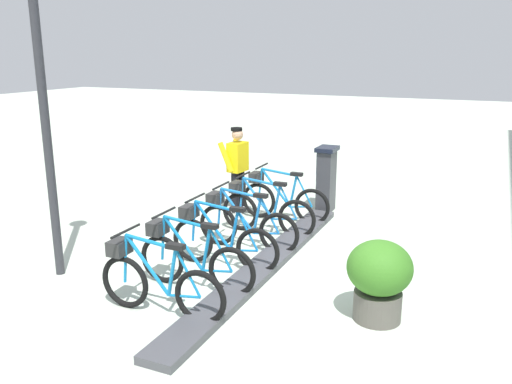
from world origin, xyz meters
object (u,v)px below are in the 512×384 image
payment_kiosk (326,178)px  lamp_post (40,68)px  bike_docked_2 (244,223)px  bike_docked_4 (191,258)px  bike_docked_0 (281,198)px  worker_near_rack (237,167)px  bike_docked_3 (220,239)px  bike_docked_1 (264,210)px  bike_docked_5 (156,281)px  planter_bush (379,277)px

payment_kiosk → lamp_post: size_ratio=0.29×
bike_docked_2 → bike_docked_4: same height
bike_docked_0 → worker_near_rack: worker_near_rack is taller
bike_docked_0 → bike_docked_3: (0.00, 2.41, 0.00)m
bike_docked_0 → bike_docked_1: size_ratio=1.00×
payment_kiosk → bike_docked_5: size_ratio=0.74×
payment_kiosk → bike_docked_3: bearing=80.3°
payment_kiosk → bike_docked_2: size_ratio=0.74×
bike_docked_4 → lamp_post: size_ratio=0.39×
bike_docked_5 → bike_docked_2: bearing=-90.0°
bike_docked_3 → lamp_post: 3.32m
bike_docked_5 → lamp_post: lamp_post is taller
bike_docked_5 → worker_near_rack: 4.31m
bike_docked_0 → bike_docked_1: 0.80m
bike_docked_4 → lamp_post: lamp_post is taller
bike_docked_0 → bike_docked_2: same height
bike_docked_0 → bike_docked_5: 4.02m
bike_docked_0 → bike_docked_3: same height
payment_kiosk → bike_docked_1: payment_kiosk is taller
bike_docked_1 → planter_bush: size_ratio=1.77×
bike_docked_0 → lamp_post: 4.74m
payment_kiosk → lamp_post: lamp_post is taller
payment_kiosk → lamp_post: (2.52, 4.50, 2.19)m
bike_docked_4 → lamp_post: 3.13m
bike_docked_0 → payment_kiosk: bearing=-121.6°
bike_docked_1 → worker_near_rack: bearing=-44.6°
bike_docked_0 → bike_docked_5: size_ratio=1.00×
bike_docked_4 → payment_kiosk: bearing=-97.9°
bike_docked_2 → bike_docked_3: (0.00, 0.80, 0.00)m
planter_bush → bike_docked_4: bearing=3.7°
bike_docked_1 → lamp_post: bearing=54.9°
payment_kiosk → planter_bush: size_ratio=1.32×
bike_docked_0 → lamp_post: bearing=61.4°
bike_docked_5 → worker_near_rack: bearing=-76.9°
bike_docked_3 → bike_docked_4: size_ratio=1.00×
bike_docked_0 → bike_docked_2: bearing=90.0°
bike_docked_1 → worker_near_rack: 1.45m
bike_docked_0 → bike_docked_1: bearing=90.0°
worker_near_rack → planter_bush: worker_near_rack is taller
bike_docked_0 → bike_docked_4: size_ratio=1.00×
payment_kiosk → planter_bush: 4.40m
payment_kiosk → bike_docked_1: 1.84m
payment_kiosk → planter_bush: (-1.86, 3.99, -0.12)m
payment_kiosk → bike_docked_2: payment_kiosk is taller
bike_docked_4 → worker_near_rack: worker_near_rack is taller
bike_docked_1 → bike_docked_3: 1.61m
bike_docked_1 → bike_docked_5: bearing=90.0°
bike_docked_3 → planter_bush: size_ratio=1.77×
payment_kiosk → bike_docked_1: bearing=71.7°
lamp_post → planter_bush: size_ratio=4.56×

